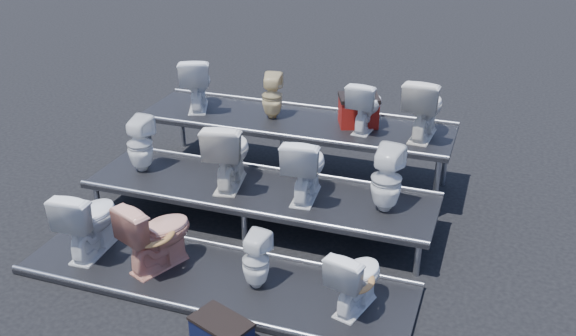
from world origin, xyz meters
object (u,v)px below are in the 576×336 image
(toilet_0, at_px, (89,220))
(toilet_7, at_px, (386,179))
(toilet_1, at_px, (157,233))
(toilet_11, at_px, (424,107))
(toilet_2, at_px, (256,261))
(toilet_8, at_px, (196,83))
(step_stool, at_px, (222,331))
(toilet_4, at_px, (140,144))
(toilet_6, at_px, (305,166))
(toilet_9, at_px, (272,96))
(toilet_10, at_px, (366,105))
(toilet_3, at_px, (356,278))
(red_crate, at_px, (358,112))
(toilet_5, at_px, (228,153))

(toilet_0, xyz_separation_m, toilet_7, (2.99, 1.30, 0.37))
(toilet_1, distance_m, toilet_11, 3.58)
(toilet_2, bearing_deg, toilet_8, -45.75)
(toilet_1, height_order, toilet_8, toilet_8)
(toilet_8, distance_m, step_stool, 4.06)
(toilet_4, relative_size, toilet_6, 0.91)
(toilet_8, distance_m, toilet_9, 1.12)
(toilet_8, bearing_deg, toilet_0, 67.11)
(toilet_10, bearing_deg, toilet_11, -174.18)
(toilet_2, xyz_separation_m, toilet_7, (1.03, 1.30, 0.47))
(toilet_3, bearing_deg, toilet_11, -78.79)
(toilet_1, relative_size, toilet_11, 1.02)
(step_stool, bearing_deg, toilet_9, 123.23)
(toilet_2, distance_m, toilet_4, 2.48)
(toilet_3, bearing_deg, toilet_0, 15.24)
(toilet_4, height_order, toilet_8, toilet_8)
(toilet_2, bearing_deg, toilet_11, -107.17)
(toilet_6, relative_size, red_crate, 1.60)
(toilet_5, distance_m, toilet_11, 2.48)
(toilet_5, height_order, toilet_7, toilet_5)
(toilet_0, xyz_separation_m, step_stool, (1.94, -0.81, -0.37))
(toilet_1, distance_m, toilet_9, 2.71)
(toilet_9, bearing_deg, toilet_5, 77.31)
(toilet_5, xyz_separation_m, step_stool, (0.84, -2.11, -0.78))
(red_crate, bearing_deg, toilet_11, -30.47)
(toilet_5, height_order, red_crate, toilet_5)
(toilet_3, distance_m, red_crate, 2.88)
(toilet_1, bearing_deg, toilet_2, -157.09)
(toilet_3, bearing_deg, toilet_4, -7.50)
(toilet_7, xyz_separation_m, red_crate, (-0.67, 1.43, 0.20))
(toilet_8, height_order, toilet_11, toilet_11)
(toilet_6, bearing_deg, toilet_1, 42.43)
(toilet_8, relative_size, toilet_11, 0.95)
(toilet_5, relative_size, toilet_7, 1.11)
(toilet_0, xyz_separation_m, toilet_3, (2.99, 0.00, -0.07))
(toilet_0, bearing_deg, toilet_8, -93.62)
(toilet_3, bearing_deg, toilet_5, -19.22)
(toilet_5, distance_m, toilet_9, 1.33)
(toilet_10, bearing_deg, toilet_2, 85.30)
(toilet_8, relative_size, toilet_10, 1.12)
(toilet_1, distance_m, toilet_3, 2.15)
(toilet_3, height_order, toilet_7, toilet_7)
(toilet_0, relative_size, toilet_9, 1.33)
(toilet_0, bearing_deg, toilet_11, -143.34)
(toilet_4, bearing_deg, toilet_3, 161.05)
(toilet_5, bearing_deg, toilet_9, -103.09)
(toilet_2, relative_size, toilet_6, 0.79)
(toilet_2, xyz_separation_m, step_stool, (-0.02, -0.81, -0.27))
(toilet_8, bearing_deg, red_crate, 161.29)
(toilet_11, bearing_deg, red_crate, -4.43)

